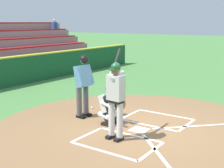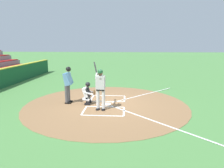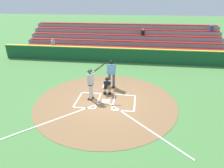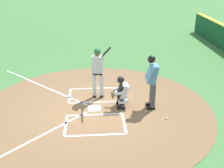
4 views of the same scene
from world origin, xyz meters
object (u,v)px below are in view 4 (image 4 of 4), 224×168
at_px(batter, 98,69).
at_px(catcher, 121,91).
at_px(baseball, 166,118).
at_px(plate_umpire, 152,78).

distance_m(batter, catcher, 1.22).
bearing_deg(baseball, batter, 50.02).
bearing_deg(batter, baseball, -129.98).
xyz_separation_m(catcher, plate_umpire, (-0.11, -1.01, 0.49)).
distance_m(catcher, baseball, 1.74).
xyz_separation_m(batter, plate_umpire, (-0.93, -1.76, -0.02)).
height_order(catcher, baseball, catcher).
bearing_deg(catcher, plate_umpire, -96.02).
bearing_deg(catcher, baseball, -124.61).
relative_size(catcher, baseball, 15.27).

